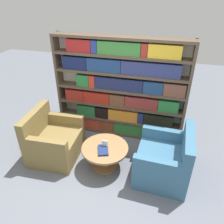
{
  "coord_description": "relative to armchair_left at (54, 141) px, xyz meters",
  "views": [
    {
      "loc": [
        0.89,
        -2.46,
        2.87
      ],
      "look_at": [
        0.01,
        0.81,
        0.87
      ],
      "focal_mm": 35.0,
      "sensor_mm": 36.0,
      "label": 1
    }
  ],
  "objects": [
    {
      "name": "ground_plane",
      "position": [
        1.01,
        -0.4,
        -0.32
      ],
      "size": [
        14.0,
        14.0,
        0.0
      ],
      "primitive_type": "plane",
      "color": "slate"
    },
    {
      "name": "table_sign",
      "position": [
        1.02,
        -0.06,
        0.18
      ],
      "size": [
        0.1,
        0.06,
        0.14
      ],
      "color": "black",
      "rests_on": "coffee_table"
    },
    {
      "name": "stray_book",
      "position": [
        1.02,
        -0.15,
        0.14
      ],
      "size": [
        0.25,
        0.31,
        0.03
      ],
      "color": "navy",
      "rests_on": "coffee_table"
    },
    {
      "name": "armchair_left",
      "position": [
        0.0,
        0.0,
        0.0
      ],
      "size": [
        0.89,
        0.98,
        0.92
      ],
      "rotation": [
        0.0,
        0.0,
        1.62
      ],
      "color": "olive",
      "rests_on": "ground_plane"
    },
    {
      "name": "bookshelf",
      "position": [
        1.04,
        1.06,
        0.71
      ],
      "size": [
        2.64,
        0.3,
        2.08
      ],
      "color": "silver",
      "rests_on": "ground_plane"
    },
    {
      "name": "armchair_right",
      "position": [
        2.05,
        0.0,
        0.0
      ],
      "size": [
        0.88,
        0.97,
        0.92
      ],
      "rotation": [
        0.0,
        0.0,
        -1.61
      ],
      "color": "#386684",
      "rests_on": "ground_plane"
    },
    {
      "name": "coffee_table",
      "position": [
        1.02,
        -0.06,
        -0.0
      ],
      "size": [
        0.81,
        0.81,
        0.43
      ],
      "color": "olive",
      "rests_on": "ground_plane"
    }
  ]
}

